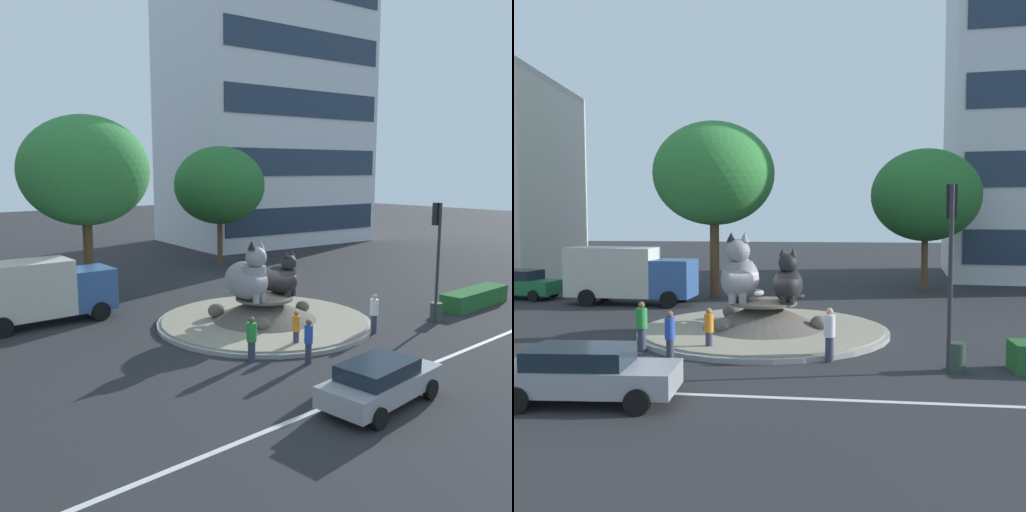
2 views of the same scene
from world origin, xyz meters
TOP-DOWN VIEW (x-y plane):
  - ground_plane at (0.00, 0.00)m, footprint 160.00×160.00m
  - lane_centreline at (0.00, -8.20)m, footprint 112.00×0.20m
  - roundabout_island at (-0.01, 0.00)m, footprint 10.05×10.05m
  - cat_statue_grey at (-0.97, 0.01)m, footprint 1.71×2.80m
  - cat_statue_black at (1.00, -0.16)m, footprint 1.41×2.26m
  - traffic_light_mast at (6.36, -5.01)m, footprint 0.34×0.46m
  - office_tower at (20.55, 23.41)m, footprint 19.61×14.79m
  - clipped_hedge_strip at (10.77, -4.73)m, footprint 4.97×1.20m
  - broadleaf_tree_behind_island at (-4.20, 9.93)m, footprint 6.97×6.97m
  - second_tree_near_tower at (8.32, 14.59)m, footprint 6.82×6.82m
  - pedestrian_white_shirt at (2.73, -4.29)m, footprint 0.37×0.37m
  - pedestrian_green_shirt at (-3.82, -3.62)m, footprint 0.39×0.39m
  - pedestrian_blue_shirt at (-2.33, -5.16)m, footprint 0.32×0.32m
  - pedestrian_orange_shirt at (-1.42, -3.59)m, footprint 0.32×0.32m
  - hatchback_near_shophouse at (-3.30, -9.16)m, footprint 4.58×2.24m
  - delivery_box_truck at (-8.18, 6.72)m, footprint 6.84×2.69m
  - litter_bin at (6.57, -5.02)m, footprint 0.56×0.56m

SIDE VIEW (x-z plane):
  - ground_plane at x=0.00m, z-range 0.00..0.00m
  - lane_centreline at x=0.00m, z-range 0.00..0.01m
  - clipped_hedge_strip at x=10.77m, z-range 0.00..0.90m
  - litter_bin at x=6.57m, z-range 0.00..0.90m
  - roundabout_island at x=-0.01m, z-range -0.18..1.12m
  - hatchback_near_shophouse at x=-3.30m, z-range 0.05..1.48m
  - pedestrian_orange_shirt at x=-1.42m, z-range 0.05..1.62m
  - pedestrian_blue_shirt at x=-2.33m, z-range 0.06..1.78m
  - pedestrian_green_shirt at x=-3.82m, z-range 0.04..1.80m
  - pedestrian_white_shirt at x=2.73m, z-range 0.05..1.82m
  - delivery_box_truck at x=-8.18m, z-range 0.12..3.16m
  - cat_statue_black at x=1.00m, z-range 1.01..3.19m
  - cat_statue_grey at x=-0.97m, z-range 0.93..3.72m
  - traffic_light_mast at x=6.36m, z-range 1.09..6.77m
  - second_tree_near_tower at x=8.32m, z-range 1.55..10.47m
  - broadleaf_tree_behind_island at x=-4.20m, z-range 2.07..12.18m
  - office_tower at x=20.55m, z-range 0.00..31.32m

